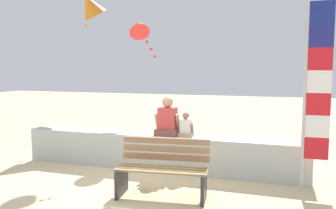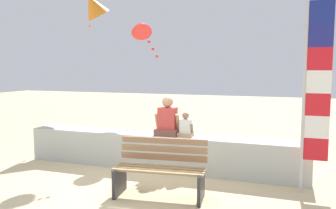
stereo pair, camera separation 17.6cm
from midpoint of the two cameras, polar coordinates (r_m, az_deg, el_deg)
ground_plane at (r=6.02m, az=-4.77°, el=-13.42°), size 40.00×40.00×0.00m
seawall_ledge at (r=6.97m, az=-0.75°, el=-7.71°), size 5.66×0.59×0.69m
park_bench at (r=5.50m, az=-0.33°, el=-10.83°), size 1.48×0.77×0.88m
person_adult at (r=6.74m, az=0.67°, el=-2.61°), size 0.50×0.36×0.76m
person_child at (r=6.65m, az=3.66°, el=-3.72°), size 0.31×0.23×0.47m
flag_banner at (r=5.87m, az=23.66°, el=2.52°), size 0.41×0.05×3.03m
kite_red at (r=8.75m, az=-3.86°, el=12.58°), size 0.76×0.81×1.08m
kite_orange at (r=10.17m, az=-11.67°, el=15.67°), size 1.04×1.09×1.00m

